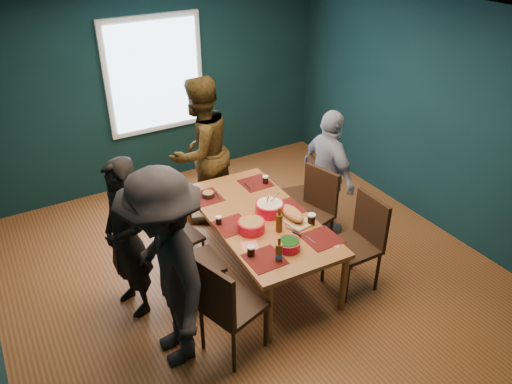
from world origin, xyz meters
TOP-DOWN VIEW (x-y plane):
  - room at (0.00, 0.27)m, footprint 5.01×5.01m
  - dining_table at (0.10, -0.12)m, footprint 1.06×1.98m
  - chair_left_far at (-0.66, 0.38)m, footprint 0.44×0.44m
  - chair_left_mid at (-0.75, -0.20)m, footprint 0.45×0.45m
  - chair_left_near at (-0.73, -0.94)m, footprint 0.59×0.59m
  - chair_right_far at (1.07, 0.41)m, footprint 0.49×0.49m
  - chair_right_mid at (0.86, -0.04)m, footprint 0.56×0.56m
  - chair_right_near at (0.91, -0.77)m, footprint 0.47×0.47m
  - person_far_left at (-1.24, 0.07)m, footprint 0.52×0.67m
  - person_back at (0.06, 1.22)m, footprint 1.09×0.96m
  - person_right at (1.21, 0.19)m, footprint 0.42×0.93m
  - person_near_left at (-1.13, -0.69)m, footprint 0.75×1.24m
  - bowl_salad at (-0.10, -0.29)m, footprint 0.27×0.27m
  - bowl_dumpling at (0.22, -0.11)m, footprint 0.30×0.30m
  - bowl_herbs at (0.05, -0.73)m, footprint 0.22×0.22m
  - cutting_board at (0.36, -0.32)m, footprint 0.29×0.56m
  - small_bowl at (-0.19, 0.51)m, footprint 0.14×0.14m
  - beer_bottle_a at (-0.12, -0.83)m, footprint 0.07×0.07m
  - beer_bottle_b at (0.13, -0.44)m, footprint 0.07×0.07m
  - cola_glass_a at (-0.30, -0.64)m, footprint 0.08×0.08m
  - cola_glass_b at (0.48, -0.49)m, footprint 0.08×0.08m
  - cola_glass_c at (0.51, 0.45)m, footprint 0.07×0.07m
  - cola_glass_d at (-0.33, -0.03)m, footprint 0.06×0.06m
  - napkin_a at (0.48, -0.07)m, footprint 0.17×0.17m
  - napkin_b at (-0.24, -0.51)m, footprint 0.19×0.19m
  - napkin_c at (0.47, -0.86)m, footprint 0.19×0.19m

SIDE VIEW (x-z plane):
  - chair_left_far at x=-0.66m, z-range 0.07..0.92m
  - chair_right_far at x=1.07m, z-range 0.07..0.98m
  - chair_left_mid at x=-0.75m, z-range 0.08..1.06m
  - chair_right_mid at x=0.86m, z-range 0.08..1.10m
  - chair_right_near at x=0.91m, z-range 0.08..1.11m
  - chair_left_near at x=-0.73m, z-range 0.09..1.12m
  - dining_table at x=0.10m, z-range 0.30..1.04m
  - napkin_c at x=0.47m, z-range 0.74..0.74m
  - napkin_a at x=0.48m, z-range 0.74..0.74m
  - napkin_b at x=-0.24m, z-range 0.74..0.74m
  - small_bowl at x=-0.19m, z-range 0.74..0.80m
  - person_right at x=1.21m, z-range 0.00..1.57m
  - cola_glass_d at x=-0.33m, z-range 0.74..0.83m
  - bowl_herbs at x=0.05m, z-range 0.74..0.84m
  - cola_glass_c at x=0.51m, z-range 0.74..0.84m
  - cutting_board at x=0.36m, z-range 0.73..0.85m
  - cola_glass_a at x=-0.30m, z-range 0.74..0.85m
  - bowl_salad at x=-0.10m, z-range 0.74..0.85m
  - cola_glass_b at x=0.48m, z-range 0.74..0.86m
  - bowl_dumpling at x=0.22m, z-range 0.66..0.94m
  - person_far_left at x=-1.24m, z-range 0.00..1.64m
  - beer_bottle_a at x=-0.12m, z-range 0.70..0.96m
  - beer_bottle_b at x=0.13m, z-range 0.71..0.97m
  - person_back at x=0.06m, z-range 0.00..1.86m
  - person_near_left at x=-1.13m, z-range 0.00..1.86m
  - room at x=0.00m, z-range 0.01..2.73m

